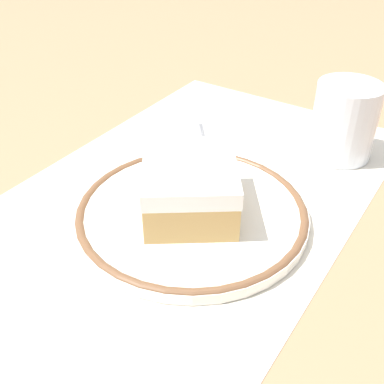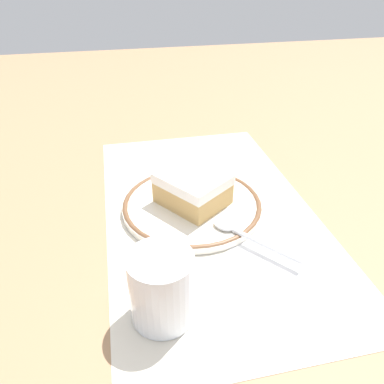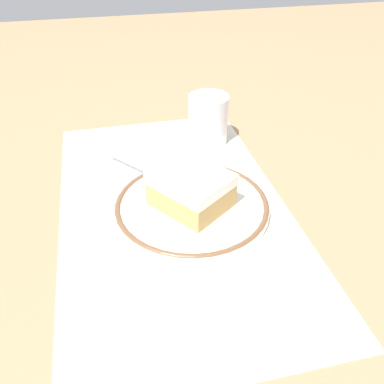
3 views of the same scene
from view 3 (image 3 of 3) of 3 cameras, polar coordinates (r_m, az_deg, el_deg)
ground_plane at (r=0.59m, az=-2.61°, el=-2.19°), size 2.40×2.40×0.00m
placemat at (r=0.59m, az=-2.61°, el=-2.13°), size 0.55×0.32×0.00m
plate at (r=0.58m, az=0.00°, el=-1.90°), size 0.22×0.22×0.01m
cake_slice at (r=0.56m, az=-0.11°, el=0.36°), size 0.13×0.13×0.05m
spoon at (r=0.65m, az=-6.35°, el=3.12°), size 0.12×0.10×0.01m
cup at (r=0.75m, az=2.28°, el=9.78°), size 0.07×0.07×0.09m
napkin at (r=0.73m, az=-5.68°, el=5.77°), size 0.18×0.18×0.00m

